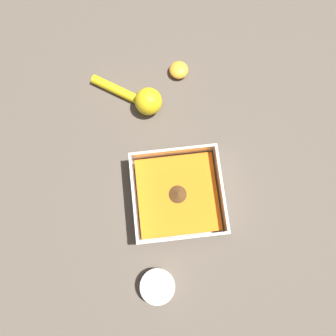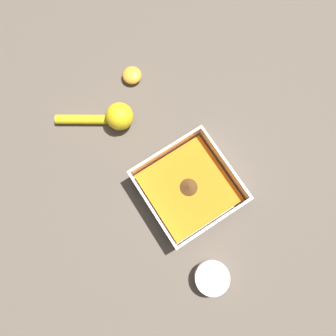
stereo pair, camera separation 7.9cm
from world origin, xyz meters
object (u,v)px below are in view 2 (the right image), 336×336
Objects in this scene: spice_bowl at (211,277)px; lemon_half at (132,75)px; square_dish at (188,188)px; lemon_squeezer at (113,117)px.

lemon_half is at bearing 168.04° from spice_bowl.
square_dish reaches higher than lemon_half.
square_dish is 2.65× the size of spice_bowl.
spice_bowl is at bearing -11.96° from lemon_half.
square_dish is 0.26m from lemon_squeezer.
spice_bowl is (0.20, -0.07, -0.00)m from square_dish.
square_dish reaches higher than lemon_squeezer.
square_dish is 1.15× the size of lemon_squeezer.
square_dish is 0.34m from lemon_half.
lemon_squeezer is 0.13m from lemon_half.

